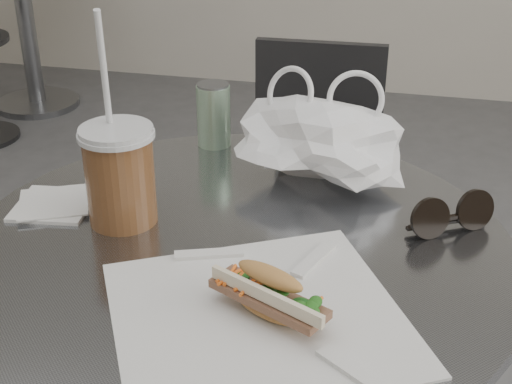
% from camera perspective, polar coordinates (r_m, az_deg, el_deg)
% --- Properties ---
extents(bg_table, '(0.70, 0.70, 0.74)m').
position_cam_1_polar(bg_table, '(3.59, -18.03, 13.55)').
color(bg_table, slate).
rests_on(bg_table, ground).
extents(chair_far, '(0.41, 0.42, 0.78)m').
position_cam_1_polar(chair_far, '(1.80, 4.11, -2.64)').
color(chair_far, '#2A2B2D').
rests_on(chair_far, ground).
extents(sandwich_paper, '(0.43, 0.43, 0.00)m').
position_cam_1_polar(sandwich_paper, '(0.83, 0.13, -9.89)').
color(sandwich_paper, white).
rests_on(sandwich_paper, cafe_table).
extents(banh_mi, '(0.19, 0.14, 0.06)m').
position_cam_1_polar(banh_mi, '(0.81, 1.05, -8.15)').
color(banh_mi, tan).
rests_on(banh_mi, sandwich_paper).
extents(iced_coffee, '(0.11, 0.11, 0.31)m').
position_cam_1_polar(iced_coffee, '(1.01, -10.85, 1.47)').
color(iced_coffee, brown).
rests_on(iced_coffee, cafe_table).
extents(sunglasses, '(0.12, 0.09, 0.06)m').
position_cam_1_polar(sunglasses, '(1.02, 15.34, -1.91)').
color(sunglasses, black).
rests_on(sunglasses, cafe_table).
extents(plastic_bag, '(0.28, 0.23, 0.13)m').
position_cam_1_polar(plastic_bag, '(1.12, 5.03, 4.02)').
color(plastic_bag, white).
rests_on(plastic_bag, cafe_table).
extents(napkin_stack, '(0.13, 0.13, 0.01)m').
position_cam_1_polar(napkin_stack, '(1.10, -15.87, -0.93)').
color(napkin_stack, white).
rests_on(napkin_stack, cafe_table).
extents(drink_can, '(0.06, 0.06, 0.11)m').
position_cam_1_polar(drink_can, '(1.25, -3.41, 6.19)').
color(drink_can, '#60A567').
rests_on(drink_can, cafe_table).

